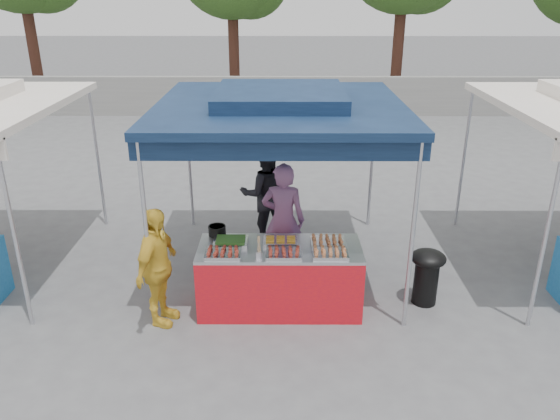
{
  "coord_description": "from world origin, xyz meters",
  "views": [
    {
      "loc": [
        0.03,
        -6.07,
        3.81
      ],
      "look_at": [
        0.0,
        0.6,
        1.05
      ],
      "focal_mm": 35.0,
      "sensor_mm": 36.0,
      "label": 1
    }
  ],
  "objects_px": {
    "customer_person": "(157,268)",
    "vendor_woman": "(283,220)",
    "helper_man": "(265,194)",
    "cooking_pot": "(217,231)",
    "vendor_table": "(280,278)",
    "wok_burner": "(427,272)"
  },
  "relations": [
    {
      "from": "wok_burner",
      "to": "helper_man",
      "type": "height_order",
      "value": "helper_man"
    },
    {
      "from": "vendor_table",
      "to": "cooking_pot",
      "type": "xyz_separation_m",
      "value": [
        -0.8,
        0.34,
        0.49
      ]
    },
    {
      "from": "wok_burner",
      "to": "vendor_woman",
      "type": "height_order",
      "value": "vendor_woman"
    },
    {
      "from": "vendor_table",
      "to": "wok_burner",
      "type": "xyz_separation_m",
      "value": [
        1.87,
        0.12,
        0.02
      ]
    },
    {
      "from": "cooking_pot",
      "to": "customer_person",
      "type": "xyz_separation_m",
      "value": [
        -0.63,
        -0.67,
        -0.17
      ]
    },
    {
      "from": "vendor_table",
      "to": "cooking_pot",
      "type": "height_order",
      "value": "cooking_pot"
    },
    {
      "from": "vendor_table",
      "to": "helper_man",
      "type": "distance_m",
      "value": 2.0
    },
    {
      "from": "wok_burner",
      "to": "cooking_pot",
      "type": "bearing_deg",
      "value": 170.36
    },
    {
      "from": "wok_burner",
      "to": "customer_person",
      "type": "height_order",
      "value": "customer_person"
    },
    {
      "from": "wok_burner",
      "to": "vendor_woman",
      "type": "xyz_separation_m",
      "value": [
        -1.82,
        0.77,
        0.38
      ]
    },
    {
      "from": "vendor_woman",
      "to": "customer_person",
      "type": "bearing_deg",
      "value": 48.02
    },
    {
      "from": "vendor_woman",
      "to": "helper_man",
      "type": "bearing_deg",
      "value": -66.73
    },
    {
      "from": "helper_man",
      "to": "customer_person",
      "type": "bearing_deg",
      "value": 52.22
    },
    {
      "from": "vendor_table",
      "to": "customer_person",
      "type": "bearing_deg",
      "value": -166.82
    },
    {
      "from": "cooking_pot",
      "to": "customer_person",
      "type": "height_order",
      "value": "customer_person"
    },
    {
      "from": "wok_burner",
      "to": "helper_man",
      "type": "distance_m",
      "value": 2.81
    },
    {
      "from": "vendor_woman",
      "to": "vendor_table",
      "type": "bearing_deg",
      "value": 95.59
    },
    {
      "from": "customer_person",
      "to": "vendor_woman",
      "type": "bearing_deg",
      "value": -35.06
    },
    {
      "from": "cooking_pot",
      "to": "customer_person",
      "type": "distance_m",
      "value": 0.94
    },
    {
      "from": "cooking_pot",
      "to": "helper_man",
      "type": "bearing_deg",
      "value": 70.61
    },
    {
      "from": "cooking_pot",
      "to": "wok_burner",
      "type": "relative_size",
      "value": 0.3
    },
    {
      "from": "helper_man",
      "to": "cooking_pot",
      "type": "bearing_deg",
      "value": 60.55
    }
  ]
}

